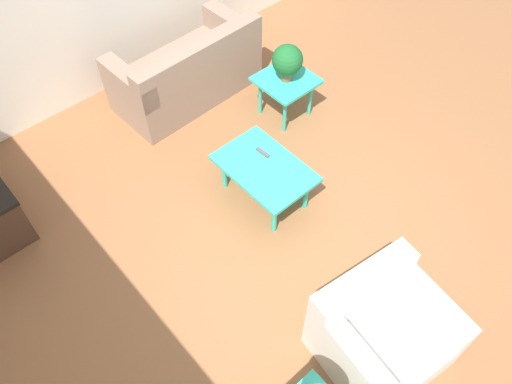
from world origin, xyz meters
TOP-DOWN VIEW (x-y plane):
  - ground_plane at (0.00, 0.00)m, footprint 14.00×14.00m
  - sofa at (2.21, -0.41)m, footprint 0.90×1.73m
  - armchair at (-1.32, 0.36)m, footprint 0.97×1.02m
  - coffee_table at (0.46, -0.03)m, footprint 0.95×0.63m
  - side_table_plant at (1.21, -1.04)m, footprint 0.59×0.59m
  - potted_plant at (1.21, -1.04)m, footprint 0.34×0.34m
  - remote_control at (0.60, -0.14)m, footprint 0.16×0.05m

SIDE VIEW (x-z plane):
  - ground_plane at x=0.00m, z-range 0.00..0.00m
  - armchair at x=-1.32m, z-range -0.08..0.73m
  - sofa at x=2.21m, z-range -0.10..0.77m
  - coffee_table at x=0.46m, z-range 0.17..0.63m
  - side_table_plant at x=1.21m, z-range 0.19..0.70m
  - remote_control at x=0.60m, z-range 0.45..0.47m
  - potted_plant at x=1.21m, z-range 0.54..0.96m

